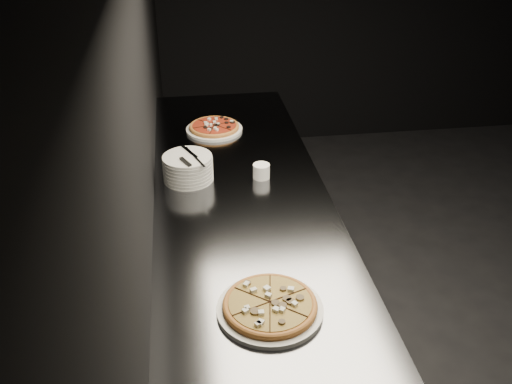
{
  "coord_description": "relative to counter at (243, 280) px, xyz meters",
  "views": [
    {
      "loc": [
        -2.36,
        -2.08,
        2.15
      ],
      "look_at": [
        -2.08,
        -0.08,
        0.98
      ],
      "focal_mm": 40.0,
      "sensor_mm": 36.0,
      "label": 1
    }
  ],
  "objects": [
    {
      "name": "pizza_tomato",
      "position": [
        -0.06,
        0.68,
        0.48
      ],
      "size": [
        0.32,
        0.32,
        0.03
      ],
      "rotation": [
        0.0,
        0.0,
        0.26
      ],
      "color": "silver",
      "rests_on": "counter"
    },
    {
      "name": "cutlery",
      "position": [
        -0.21,
        0.15,
        0.58
      ],
      "size": [
        0.09,
        0.23,
        0.01
      ],
      "rotation": [
        0.0,
        0.0,
        0.44
      ],
      "color": "#B6B9BE",
      "rests_on": "plate_stack"
    },
    {
      "name": "wall_left",
      "position": [
        -0.37,
        0.0,
        0.94
      ],
      "size": [
        0.02,
        5.0,
        2.8
      ],
      "primitive_type": "cube",
      "color": "black",
      "rests_on": "floor"
    },
    {
      "name": "pizza_mushroom",
      "position": [
        0.0,
        -0.73,
        0.48
      ],
      "size": [
        0.39,
        0.39,
        0.04
      ],
      "rotation": [
        0.0,
        0.0,
        0.36
      ],
      "color": "silver",
      "rests_on": "counter"
    },
    {
      "name": "counter",
      "position": [
        0.0,
        0.0,
        0.0
      ],
      "size": [
        0.74,
        2.44,
        0.92
      ],
      "color": "#5C5D63",
      "rests_on": "floor"
    },
    {
      "name": "plate_stack",
      "position": [
        -0.22,
        0.17,
        0.52
      ],
      "size": [
        0.22,
        0.22,
        0.11
      ],
      "color": "silver",
      "rests_on": "counter"
    },
    {
      "name": "ramekin",
      "position": [
        0.11,
        0.14,
        0.49
      ],
      "size": [
        0.08,
        0.08,
        0.07
      ],
      "color": "white",
      "rests_on": "counter"
    }
  ]
}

